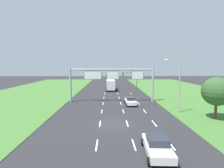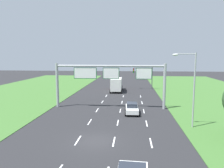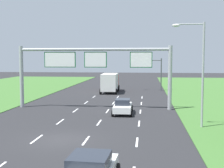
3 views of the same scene
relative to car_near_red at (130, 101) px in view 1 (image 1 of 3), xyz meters
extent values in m
plane|color=#262628|center=(-3.47, -10.64, -0.75)|extent=(200.00, 200.00, 0.00)
cube|color=#3D6B2D|center=(17.53, -0.64, -0.72)|extent=(24.00, 120.00, 0.06)
cube|color=white|center=(-5.22, -16.64, -0.75)|extent=(0.14, 2.40, 0.01)
cube|color=white|center=(-5.22, -10.64, -0.75)|extent=(0.14, 2.40, 0.01)
cube|color=white|center=(-5.22, -4.64, -0.75)|extent=(0.14, 2.40, 0.01)
cube|color=white|center=(-5.22, 1.36, -0.75)|extent=(0.14, 2.40, 0.01)
cube|color=white|center=(-5.22, 7.36, -0.75)|extent=(0.14, 2.40, 0.01)
cube|color=white|center=(-5.22, 13.36, -0.75)|extent=(0.14, 2.40, 0.01)
cube|color=white|center=(-1.72, -16.64, -0.75)|extent=(0.14, 2.40, 0.01)
cube|color=white|center=(-1.72, -10.64, -0.75)|extent=(0.14, 2.40, 0.01)
cube|color=white|center=(-1.72, -4.64, -0.75)|extent=(0.14, 2.40, 0.01)
cube|color=white|center=(-1.72, 1.36, -0.75)|extent=(0.14, 2.40, 0.01)
cube|color=white|center=(-1.72, 7.36, -0.75)|extent=(0.14, 2.40, 0.01)
cube|color=white|center=(-1.72, 13.36, -0.75)|extent=(0.14, 2.40, 0.01)
cube|color=white|center=(1.78, -16.64, -0.75)|extent=(0.14, 2.40, 0.01)
cube|color=white|center=(1.78, -10.64, -0.75)|extent=(0.14, 2.40, 0.01)
cube|color=white|center=(1.78, -4.64, -0.75)|extent=(0.14, 2.40, 0.01)
cube|color=white|center=(1.78, 1.36, -0.75)|extent=(0.14, 2.40, 0.01)
cube|color=white|center=(1.78, 7.36, -0.75)|extent=(0.14, 2.40, 0.01)
cube|color=white|center=(1.78, 13.36, -0.75)|extent=(0.14, 2.40, 0.01)
cube|color=white|center=(0.00, -0.02, -0.13)|extent=(1.85, 4.33, 0.61)
cube|color=#232833|center=(0.00, 0.06, 0.46)|extent=(1.50, 1.97, 0.56)
cylinder|color=black|center=(-0.93, 1.55, -0.43)|extent=(0.24, 0.65, 0.64)
cylinder|color=black|center=(0.85, 1.60, -0.43)|extent=(0.24, 0.65, 0.64)
cylinder|color=black|center=(-0.85, -1.63, -0.43)|extent=(0.24, 0.65, 0.64)
cylinder|color=black|center=(0.93, -1.59, -0.43)|extent=(0.24, 0.65, 0.64)
cube|color=white|center=(-0.04, -18.50, -0.12)|extent=(2.13, 4.55, 0.62)
cube|color=#232833|center=(-0.03, -18.42, 0.48)|extent=(1.76, 1.95, 0.57)
cylinder|color=black|center=(-0.93, -16.77, -0.43)|extent=(0.25, 0.65, 0.64)
cylinder|color=black|center=(1.02, -16.87, -0.43)|extent=(0.25, 0.65, 0.64)
cylinder|color=black|center=(-1.09, -20.13, -0.43)|extent=(0.25, 0.65, 0.64)
cylinder|color=black|center=(0.86, -20.22, -0.43)|extent=(0.25, 0.65, 0.64)
cube|color=#B21E19|center=(-3.59, 22.56, 0.80)|extent=(2.24, 2.14, 2.20)
cube|color=silver|center=(-3.53, 18.63, 1.03)|extent=(2.45, 5.51, 2.66)
cylinder|color=black|center=(-4.73, 23.05, -0.30)|extent=(0.30, 0.90, 0.90)
cylinder|color=black|center=(-2.47, 23.08, -0.30)|extent=(0.30, 0.90, 0.90)
cylinder|color=black|center=(-4.77, 20.74, -0.30)|extent=(0.30, 0.90, 0.90)
cylinder|color=black|center=(-2.35, 20.79, -0.30)|extent=(0.30, 0.90, 0.90)
cylinder|color=black|center=(-4.70, 16.47, -0.30)|extent=(0.30, 0.90, 0.90)
cylinder|color=black|center=(-2.28, 16.51, -0.30)|extent=(0.30, 0.90, 0.90)
cylinder|color=#9EA0A5|center=(-11.87, 3.00, 2.75)|extent=(0.44, 0.44, 7.00)
cylinder|color=#9EA0A5|center=(4.93, 3.00, 2.75)|extent=(0.44, 0.44, 7.00)
cylinder|color=#9EA0A5|center=(-3.47, 3.00, 5.85)|extent=(16.80, 0.32, 0.32)
cube|color=#0C5B28|center=(-7.32, 3.00, 4.72)|extent=(3.58, 0.12, 1.74)
cube|color=white|center=(-7.32, 2.94, 4.72)|extent=(3.42, 0.01, 1.58)
cube|color=#0C5B28|center=(-3.27, 3.00, 4.72)|extent=(2.52, 0.12, 1.74)
cube|color=white|center=(-3.27, 2.94, 4.72)|extent=(2.36, 0.01, 1.58)
cube|color=#0C5B28|center=(1.78, 3.00, 4.72)|extent=(2.44, 0.12, 1.74)
cube|color=white|center=(1.78, 2.94, 4.72)|extent=(2.28, 0.01, 1.58)
cylinder|color=#47494F|center=(4.91, 23.01, 2.05)|extent=(0.20, 0.20, 5.60)
cylinder|color=#47494F|center=(2.66, 23.01, 4.50)|extent=(4.50, 0.14, 0.14)
cube|color=black|center=(0.41, 23.01, 3.85)|extent=(0.32, 0.36, 1.10)
sphere|color=red|center=(0.41, 22.80, 4.22)|extent=(0.22, 0.22, 0.22)
sphere|color=orange|center=(0.41, 22.80, 3.85)|extent=(0.22, 0.22, 0.22)
sphere|color=green|center=(0.41, 22.80, 3.48)|extent=(0.22, 0.22, 0.22)
cylinder|color=#9EA0A5|center=(6.88, -5.71, 3.50)|extent=(0.18, 0.18, 8.50)
cylinder|color=#9EA0A5|center=(5.78, -5.71, 7.60)|extent=(2.20, 0.10, 0.10)
ellipsoid|color=silver|center=(4.68, -5.71, 7.50)|extent=(0.64, 0.32, 0.24)
cylinder|color=#513823|center=(10.69, -9.05, 0.46)|extent=(0.36, 0.36, 2.43)
sphere|color=#2F5329|center=(10.69, -9.05, 3.17)|extent=(3.96, 3.96, 3.96)
camera|label=1|loc=(-4.07, -32.35, 6.70)|focal=28.00mm
camera|label=2|loc=(-0.13, -30.52, 7.33)|focal=35.00mm
camera|label=3|loc=(2.37, -31.31, 4.91)|focal=50.00mm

